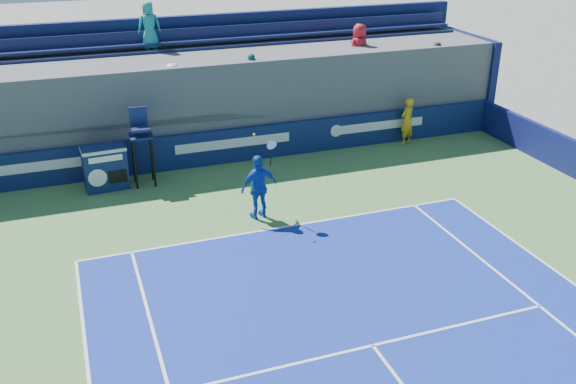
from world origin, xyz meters
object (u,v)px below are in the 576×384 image
object	(u,v)px
tennis_player	(259,187)
match_clock	(105,167)
umpire_chair	(141,139)
ball_person	(407,121)

from	to	relation	value
tennis_player	match_clock	bearing A→B (deg)	137.70
umpire_chair	tennis_player	xyz separation A→B (m)	(2.71, -3.49, -0.57)
umpire_chair	match_clock	bearing A→B (deg)	178.08
ball_person	tennis_player	bearing A→B (deg)	6.79
ball_person	umpire_chair	size ratio (longest dim) A/B	0.70
match_clock	umpire_chair	xyz separation A→B (m)	(1.17, -0.04, 0.79)
ball_person	umpire_chair	world-z (taller)	umpire_chair
match_clock	umpire_chair	world-z (taller)	umpire_chair
ball_person	match_clock	size ratio (longest dim) A/B	1.24
ball_person	tennis_player	distance (m)	7.99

